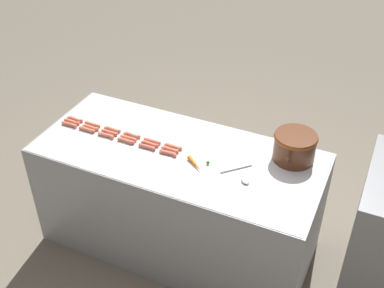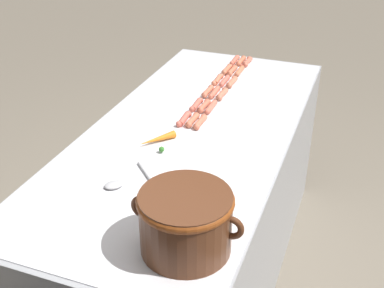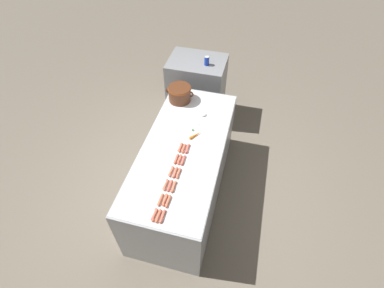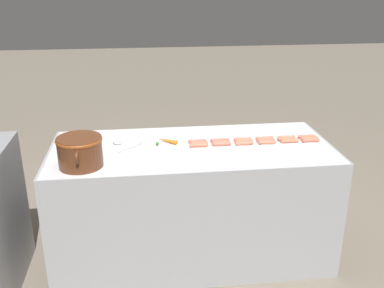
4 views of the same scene
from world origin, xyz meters
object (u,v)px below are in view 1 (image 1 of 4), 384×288
at_px(hot_dog_2, 112,129).
at_px(hot_dog_13, 87,130).
at_px(hot_dog_5, 173,147).
at_px(hot_dog_11, 170,150).
at_px(bean_pot, 295,145).
at_px(carrot, 196,164).
at_px(hot_dog_6, 72,122).
at_px(hot_dog_1, 93,124).
at_px(hot_dog_10, 150,144).
at_px(hot_dog_16, 147,147).
at_px(hot_dog_7, 91,127).
at_px(hot_dog_12, 69,125).
at_px(hot_dog_8, 109,132).
at_px(serving_spoon, 242,177).
at_px(hot_dog_3, 132,135).
at_px(hot_dog_4, 152,141).
at_px(hot_dog_9, 129,138).
at_px(hot_dog_15, 126,141).
at_px(hot_dog_17, 168,153).
at_px(hot_dog_14, 106,135).
at_px(hot_dog_0, 75,119).

distance_m(hot_dog_2, hot_dog_13, 0.18).
height_order(hot_dog_5, hot_dog_11, same).
xyz_separation_m(bean_pot, carrot, (0.34, -0.55, -0.09)).
height_order(hot_dog_5, hot_dog_6, same).
bearing_deg(hot_dog_1, hot_dog_2, 91.66).
xyz_separation_m(hot_dog_10, carrot, (0.07, 0.38, 0.00)).
bearing_deg(hot_dog_16, hot_dog_7, -94.17).
relative_size(hot_dog_12, carrot, 0.85).
xyz_separation_m(hot_dog_5, hot_dog_6, (0.04, -0.81, 0.00)).
relative_size(hot_dog_2, hot_dog_8, 1.00).
bearing_deg(serving_spoon, hot_dog_5, -100.17).
bearing_deg(bean_pot, hot_dog_10, -73.99).
relative_size(hot_dog_3, hot_dog_4, 1.00).
height_order(hot_dog_11, hot_dog_16, same).
height_order(hot_dog_9, hot_dog_13, same).
relative_size(hot_dog_3, hot_dog_16, 1.00).
bearing_deg(hot_dog_6, hot_dog_15, 85.34).
xyz_separation_m(hot_dog_15, hot_dog_17, (0.00, 0.33, 0.00)).
bearing_deg(serving_spoon, hot_dog_2, -95.48).
relative_size(hot_dog_16, carrot, 0.85).
xyz_separation_m(hot_dog_7, serving_spoon, (0.05, 1.18, -0.01)).
xyz_separation_m(hot_dog_3, bean_pot, (-0.23, 1.10, 0.09)).
height_order(hot_dog_6, serving_spoon, hot_dog_6).
height_order(hot_dog_5, hot_dog_13, same).
distance_m(hot_dog_11, hot_dog_16, 0.16).
xyz_separation_m(hot_dog_7, hot_dog_16, (0.04, 0.48, 0.00)).
bearing_deg(bean_pot, hot_dog_14, -76.36).
bearing_deg(bean_pot, hot_dog_16, -71.83).
xyz_separation_m(hot_dog_2, bean_pot, (-0.23, 1.26, 0.09)).
relative_size(hot_dog_14, carrot, 0.85).
bearing_deg(hot_dog_0, hot_dog_17, 84.51).
xyz_separation_m(hot_dog_16, hot_dog_17, (0.00, 0.16, 0.00)).
relative_size(hot_dog_1, hot_dog_6, 1.00).
height_order(hot_dog_4, hot_dog_11, same).
xyz_separation_m(hot_dog_5, carrot, (0.11, 0.22, 0.00)).
relative_size(hot_dog_5, hot_dog_11, 1.00).
relative_size(hot_dog_8, hot_dog_12, 1.00).
distance_m(hot_dog_10, hot_dog_13, 0.49).
xyz_separation_m(hot_dog_1, hot_dog_14, (0.07, 0.16, 0.00)).
relative_size(hot_dog_4, hot_dog_13, 1.00).
relative_size(hot_dog_11, hot_dog_12, 1.00).
bearing_deg(hot_dog_17, hot_dog_12, -90.23).
distance_m(hot_dog_4, hot_dog_11, 0.16).
height_order(hot_dog_10, bean_pot, bean_pot).
xyz_separation_m(hot_dog_1, hot_dog_15, (0.07, 0.33, 0.00)).
relative_size(hot_dog_2, hot_dog_7, 1.00).
relative_size(hot_dog_1, hot_dog_9, 1.00).
bearing_deg(hot_dog_11, hot_dog_4, -102.33).
bearing_deg(hot_dog_5, bean_pot, 106.52).
height_order(hot_dog_4, hot_dog_15, same).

